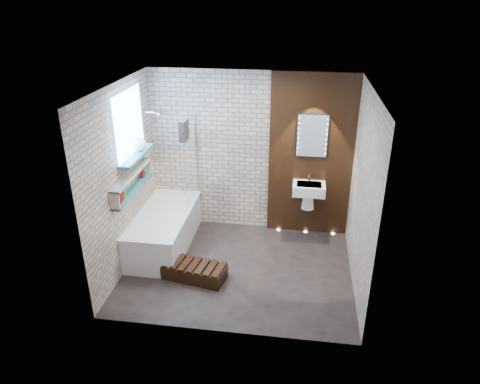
% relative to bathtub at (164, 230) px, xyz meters
% --- Properties ---
extents(ground, '(3.20, 3.20, 0.00)m').
position_rel_bathtub_xyz_m(ground, '(1.22, -0.45, -0.29)').
color(ground, black).
rests_on(ground, ground).
extents(room_shell, '(3.24, 3.20, 2.60)m').
position_rel_bathtub_xyz_m(room_shell, '(1.22, -0.45, 1.01)').
color(room_shell, tan).
rests_on(room_shell, ground).
extents(walnut_panel, '(1.30, 0.06, 2.60)m').
position_rel_bathtub_xyz_m(walnut_panel, '(2.17, 0.82, 1.01)').
color(walnut_panel, black).
rests_on(walnut_panel, ground).
extents(clerestory_window, '(0.18, 1.00, 0.94)m').
position_rel_bathtub_xyz_m(clerestory_window, '(-0.34, -0.10, 1.61)').
color(clerestory_window, '#7FADE0').
rests_on(clerestory_window, room_shell).
extents(display_niche, '(0.14, 1.30, 0.26)m').
position_rel_bathtub_xyz_m(display_niche, '(-0.31, -0.30, 0.91)').
color(display_niche, teal).
rests_on(display_niche, room_shell).
extents(bathtub, '(0.79, 1.74, 0.70)m').
position_rel_bathtub_xyz_m(bathtub, '(0.00, 0.00, 0.00)').
color(bathtub, white).
rests_on(bathtub, ground).
extents(bath_screen, '(0.01, 0.78, 1.40)m').
position_rel_bathtub_xyz_m(bath_screen, '(0.35, 0.44, 0.99)').
color(bath_screen, white).
rests_on(bath_screen, bathtub).
extents(towel, '(0.09, 0.23, 0.30)m').
position_rel_bathtub_xyz_m(towel, '(0.35, 0.15, 1.56)').
color(towel, black).
rests_on(towel, bath_screen).
extents(shower_head, '(0.18, 0.18, 0.02)m').
position_rel_bathtub_xyz_m(shower_head, '(-0.08, 0.50, 1.71)').
color(shower_head, silver).
rests_on(shower_head, room_shell).
extents(washbasin, '(0.50, 0.36, 0.58)m').
position_rel_bathtub_xyz_m(washbasin, '(2.17, 0.62, 0.50)').
color(washbasin, white).
rests_on(washbasin, walnut_panel).
extents(led_mirror, '(0.50, 0.02, 0.70)m').
position_rel_bathtub_xyz_m(led_mirror, '(2.17, 0.78, 1.36)').
color(led_mirror, black).
rests_on(led_mirror, walnut_panel).
extents(walnut_step, '(0.92, 0.53, 0.19)m').
position_rel_bathtub_xyz_m(walnut_step, '(0.65, -0.75, -0.20)').
color(walnut_step, black).
rests_on(walnut_step, ground).
extents(niche_bottles, '(0.06, 0.96, 0.15)m').
position_rel_bathtub_xyz_m(niche_bottles, '(-0.31, -0.32, 0.87)').
color(niche_bottles, maroon).
rests_on(niche_bottles, display_niche).
extents(sill_vases, '(0.19, 0.19, 0.19)m').
position_rel_bathtub_xyz_m(sill_vases, '(-0.28, 0.04, 1.35)').
color(sill_vases, white).
rests_on(sill_vases, clerestory_window).
extents(floor_uplights, '(0.96, 0.06, 0.01)m').
position_rel_bathtub_xyz_m(floor_uplights, '(2.17, 0.75, -0.29)').
color(floor_uplights, '#FFD899').
rests_on(floor_uplights, ground).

